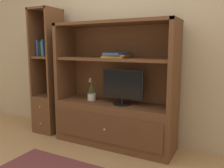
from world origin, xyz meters
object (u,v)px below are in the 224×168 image
media_console (114,108)px  upright_book_row (44,49)px  magazine_stack (117,55)px  potted_plant (92,96)px  bookshelf_tall (49,90)px  tv_monitor (122,86)px

media_console → upright_book_row: 1.38m
magazine_stack → upright_book_row: (-1.19, -0.00, 0.08)m
media_console → upright_book_row: media_console is taller
potted_plant → bookshelf_tall: 0.77m
magazine_stack → tv_monitor: bearing=-20.7°
potted_plant → bookshelf_tall: bookshelf_tall is taller
media_console → potted_plant: (-0.33, -0.02, 0.12)m
tv_monitor → potted_plant: tv_monitor is taller
potted_plant → upright_book_row: size_ratio=1.25×
tv_monitor → bookshelf_tall: 1.24m
potted_plant → tv_monitor: bearing=-2.8°
upright_book_row → potted_plant: bearing=-0.7°
magazine_stack → bookshelf_tall: bookshelf_tall is taller
tv_monitor → media_console: bearing=162.5°
magazine_stack → upright_book_row: upright_book_row is taller
media_console → tv_monitor: 0.33m
potted_plant → magazine_stack: magazine_stack is taller
potted_plant → magazine_stack: size_ratio=0.85×
bookshelf_tall → magazine_stack: bearing=-0.4°
tv_monitor → potted_plant: size_ratio=1.81×
tv_monitor → upright_book_row: size_ratio=2.27×
media_console → potted_plant: size_ratio=5.24×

